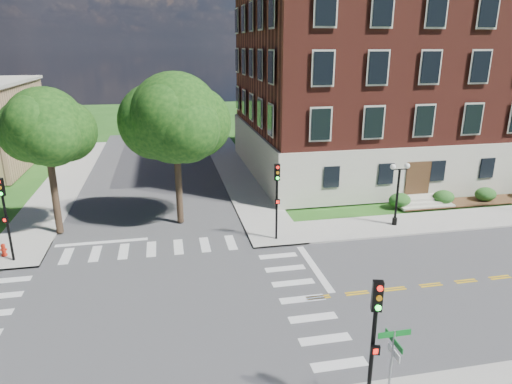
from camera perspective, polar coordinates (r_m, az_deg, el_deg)
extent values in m
plane|color=#235518|center=(21.81, -13.25, -14.89)|extent=(160.00, 160.00, 0.00)
cube|color=#3D3D3F|center=(21.81, -13.25, -14.88)|extent=(90.00, 12.00, 0.01)
cube|color=#3D3D3F|center=(21.80, -13.25, -14.87)|extent=(12.00, 90.00, 0.01)
cube|color=#9E9B93|center=(35.96, 26.76, -2.87)|extent=(34.00, 3.50, 0.12)
cube|color=#9E9B93|center=(43.49, -2.38, 2.46)|extent=(3.50, 34.00, 0.12)
cube|color=#9E9B93|center=(43.91, -22.77, 1.20)|extent=(3.50, 34.00, 0.12)
cube|color=silver|center=(25.52, 7.30, -9.38)|extent=(0.40, 5.50, 0.00)
cube|color=beige|center=(47.34, 17.70, 5.59)|extent=(30.00, 20.00, 4.20)
cube|color=maroon|center=(46.41, 18.65, 15.27)|extent=(29.55, 19.70, 11.80)
cube|color=#472D19|center=(37.04, 19.56, 1.49)|extent=(2.00, 0.10, 2.80)
cylinder|color=#322419|center=(31.37, -23.77, -0.83)|extent=(0.44, 0.44, 4.52)
sphere|color=black|center=(30.33, -24.86, 7.46)|extent=(4.71, 4.71, 4.71)
cylinder|color=#322419|center=(30.99, -9.59, -0.08)|extent=(0.44, 0.44, 4.16)
sphere|color=black|center=(29.84, -10.09, 9.10)|extent=(5.85, 5.85, 5.85)
cylinder|color=black|center=(15.91, 14.19, -19.95)|extent=(0.14, 0.14, 3.80)
cube|color=black|center=(14.58, 14.91, -12.45)|extent=(0.37, 0.30, 1.00)
cylinder|color=red|center=(14.32, 15.25, -11.56)|extent=(0.19, 0.10, 0.18)
cylinder|color=orange|center=(14.48, 15.14, -12.70)|extent=(0.19, 0.10, 0.18)
cylinder|color=#19E533|center=(14.65, 15.03, -13.81)|extent=(0.19, 0.10, 0.18)
cube|color=black|center=(15.42, 14.66, -18.57)|extent=(0.32, 0.19, 0.30)
cylinder|color=black|center=(27.92, 2.59, -2.26)|extent=(0.14, 0.14, 3.80)
cube|color=black|center=(27.18, 2.66, 2.49)|extent=(0.32, 0.22, 1.00)
cylinder|color=red|center=(26.97, 2.74, 3.09)|extent=(0.18, 0.05, 0.18)
cylinder|color=orange|center=(27.06, 2.73, 2.42)|extent=(0.18, 0.05, 0.18)
cylinder|color=#19E533|center=(27.15, 2.72, 1.75)|extent=(0.18, 0.05, 0.18)
cube|color=black|center=(27.55, 2.70, -1.22)|extent=(0.30, 0.12, 0.30)
cylinder|color=black|center=(28.57, -28.56, -4.06)|extent=(0.14, 0.14, 3.80)
cube|color=black|center=(27.85, -29.29, 0.54)|extent=(0.37, 0.31, 1.00)
cylinder|color=orange|center=(27.73, -29.37, 0.46)|extent=(0.19, 0.10, 0.18)
cylinder|color=#19E533|center=(27.82, -29.26, -0.19)|extent=(0.19, 0.10, 0.18)
cube|color=black|center=(28.21, -28.84, -3.06)|extent=(0.32, 0.21, 0.30)
cylinder|color=black|center=(32.04, 16.94, -3.50)|extent=(0.32, 0.32, 0.50)
cylinder|color=black|center=(31.49, 17.21, -0.70)|extent=(0.16, 0.16, 3.80)
cube|color=black|center=(30.95, 17.54, 2.72)|extent=(1.00, 0.06, 0.06)
sphere|color=white|center=(30.67, 16.75, 3.05)|extent=(0.36, 0.36, 0.36)
sphere|color=white|center=(31.15, 18.38, 3.11)|extent=(0.36, 0.36, 0.36)
cylinder|color=gray|center=(16.24, 16.44, -20.85)|extent=(0.07, 0.07, 3.10)
cube|color=#0E7223|center=(15.39, 16.93, -16.61)|extent=(1.10, 0.03, 0.20)
cube|color=#0E7223|center=(15.53, 16.84, -17.37)|extent=(0.03, 1.10, 0.20)
cube|color=silver|center=(15.81, 16.86, -18.67)|extent=(0.03, 0.75, 0.25)
cylinder|color=red|center=(30.07, -28.92, -6.89)|extent=(0.32, 0.32, 0.10)
cylinder|color=red|center=(29.97, -28.99, -6.46)|extent=(0.22, 0.22, 0.60)
sphere|color=red|center=(29.85, -29.09, -5.88)|extent=(0.24, 0.24, 0.24)
cylinder|color=red|center=(29.94, -29.01, -6.32)|extent=(0.35, 0.12, 0.12)
cylinder|color=red|center=(29.94, -29.01, -6.32)|extent=(0.12, 0.35, 0.12)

